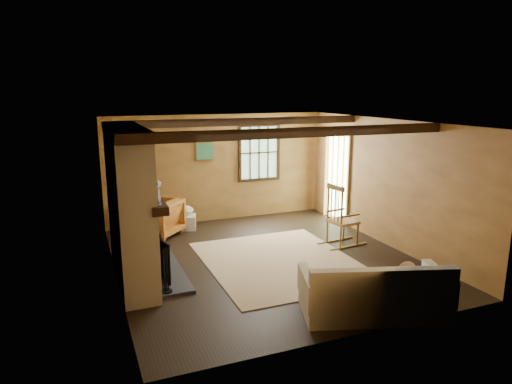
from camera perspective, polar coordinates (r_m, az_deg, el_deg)
name	(u,v)px	position (r m, az deg, el deg)	size (l,w,h in m)	color
ground	(265,259)	(8.13, 1.11, -8.42)	(5.50, 5.50, 0.00)	black
room_envelope	(271,165)	(8.01, 1.90, 3.40)	(5.02, 5.52, 2.44)	#A6733B
fireplace	(131,211)	(7.25, -15.30, -2.32)	(1.02, 2.30, 2.40)	#A95F41
rug	(280,262)	(8.03, 3.00, -8.67)	(2.50, 3.00, 0.01)	#D5B58E
rocking_chair	(341,219)	(8.86, 10.58, -3.40)	(0.91, 0.55, 1.20)	tan
sofa	(375,295)	(6.35, 14.67, -12.40)	(2.07, 1.38, 0.77)	white
firewood_pile	(130,226)	(9.99, -15.44, -4.13)	(0.63, 0.11, 0.23)	#523723
laundry_basket	(184,222)	(9.91, -8.99, -3.75)	(0.50, 0.38, 0.30)	silver
basket_pillow	(184,211)	(9.84, -9.04, -2.32)	(0.43, 0.34, 0.21)	white
armchair	(158,217)	(9.52, -12.15, -3.13)	(0.81, 0.83, 0.76)	#BF6026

